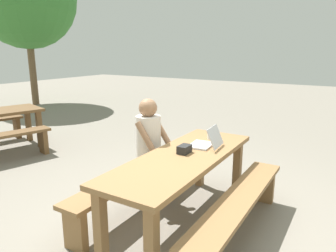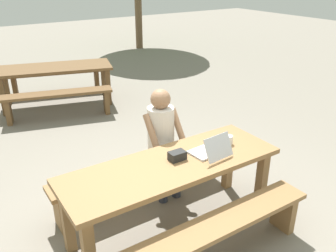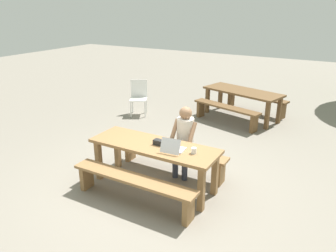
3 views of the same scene
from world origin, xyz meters
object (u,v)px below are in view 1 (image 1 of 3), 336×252
object	(u,v)px
person_seated	(151,143)
small_pouch	(184,149)
picnic_table_front	(183,166)
coffee_mug	(211,135)
laptop	(207,142)

from	to	relation	value
person_seated	small_pouch	bearing A→B (deg)	-108.53
picnic_table_front	coffee_mug	bearing A→B (deg)	0.59
laptop	person_seated	xyz separation A→B (m)	(-0.14, 0.64, -0.08)
coffee_mug	laptop	bearing A→B (deg)	-164.08
small_pouch	coffee_mug	size ratio (longest dim) A/B	1.74
coffee_mug	person_seated	size ratio (longest dim) A/B	0.07
person_seated	coffee_mug	bearing A→B (deg)	-51.46
coffee_mug	person_seated	world-z (taller)	person_seated
small_pouch	coffee_mug	xyz separation A→B (m)	(0.62, -0.02, 0.00)
picnic_table_front	person_seated	bearing A→B (deg)	65.93
laptop	small_pouch	size ratio (longest dim) A/B	2.25
picnic_table_front	person_seated	size ratio (longest dim) A/B	1.69
small_pouch	person_seated	bearing A→B (deg)	71.47
picnic_table_front	laptop	size ratio (longest dim) A/B	5.98
laptop	coffee_mug	size ratio (longest dim) A/B	3.91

